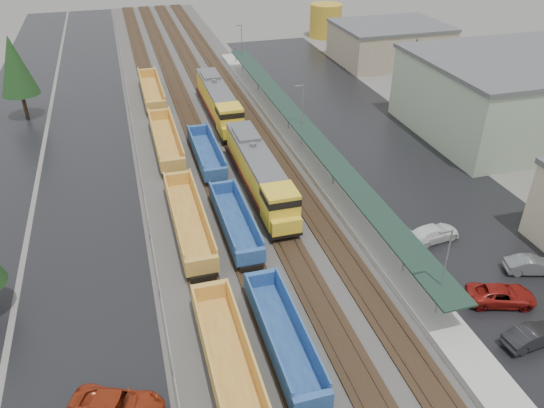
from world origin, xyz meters
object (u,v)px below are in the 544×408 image
(well_string_blue, at_px, (283,337))
(parked_car_west_c, at_px, (117,407))
(parked_car_east_a, at_px, (532,336))
(parked_car_east_c, at_px, (433,233))
(parked_car_east_e, at_px, (531,265))
(storage_tank, at_px, (326,21))
(locomotive_trail, at_px, (219,102))
(locomotive_lead, at_px, (260,174))
(well_string_yellow, at_px, (206,282))
(parked_car_east_b, at_px, (501,295))

(well_string_blue, bearing_deg, parked_car_west_c, -167.99)
(parked_car_west_c, height_order, parked_car_east_a, parked_car_west_c)
(parked_car_west_c, height_order, parked_car_east_c, parked_car_west_c)
(parked_car_east_c, height_order, parked_car_east_e, parked_car_east_c)
(storage_tank, xyz_separation_m, parked_car_east_a, (-16.91, -83.37, -2.50))
(locomotive_trail, relative_size, well_string_blue, 0.28)
(parked_car_east_e, bearing_deg, storage_tank, 7.69)
(parked_car_east_a, bearing_deg, well_string_blue, 69.66)
(locomotive_trail, relative_size, parked_car_east_a, 4.48)
(parked_car_west_c, bearing_deg, storage_tank, -5.33)
(parked_car_east_e, bearing_deg, parked_car_west_c, 114.33)
(locomotive_trail, relative_size, parked_car_west_c, 3.46)
(locomotive_lead, xyz_separation_m, well_string_blue, (-4.00, -20.72, -1.25))
(storage_tank, relative_size, parked_car_east_a, 1.47)
(locomotive_trail, xyz_separation_m, parked_car_west_c, (-15.08, -44.07, -1.58))
(locomotive_lead, xyz_separation_m, parked_car_east_e, (17.97, -18.40, -1.67))
(parked_car_east_c, bearing_deg, well_string_yellow, 86.29)
(parked_car_east_e, bearing_deg, locomotive_lead, 60.61)
(parked_car_west_c, bearing_deg, parked_car_east_a, -70.68)
(parked_car_west_c, xyz_separation_m, parked_car_east_b, (28.37, 2.22, -0.08))
(well_string_blue, xyz_separation_m, parked_car_east_b, (17.29, -0.14, -0.42))
(parked_car_west_c, height_order, parked_car_east_b, parked_car_west_c)
(locomotive_lead, bearing_deg, parked_car_east_c, -43.60)
(parked_car_west_c, bearing_deg, parked_car_east_c, -45.02)
(parked_car_east_a, height_order, parked_car_east_c, parked_car_east_a)
(locomotive_lead, distance_m, well_string_yellow, 15.89)
(locomotive_lead, bearing_deg, storage_tank, 63.11)
(well_string_yellow, bearing_deg, storage_tank, 62.44)
(well_string_blue, height_order, parked_car_east_a, well_string_blue)
(well_string_blue, relative_size, parked_car_west_c, 12.56)
(well_string_blue, distance_m, parked_car_east_a, 17.23)
(parked_car_east_b, xyz_separation_m, parked_car_east_c, (-0.58, 8.76, 0.01))
(locomotive_lead, relative_size, parked_car_east_c, 3.95)
(parked_car_east_b, bearing_deg, well_string_yellow, 88.61)
(locomotive_lead, bearing_deg, well_string_yellow, -120.32)
(locomotive_trail, height_order, parked_car_east_b, locomotive_trail)
(parked_car_east_b, distance_m, parked_car_east_c, 8.78)
(locomotive_lead, bearing_deg, parked_car_east_a, -63.20)
(well_string_blue, height_order, storage_tank, storage_tank)
(well_string_yellow, height_order, storage_tank, storage_tank)
(well_string_blue, bearing_deg, parked_car_east_b, -0.45)
(well_string_yellow, distance_m, parked_car_east_a, 23.60)
(parked_car_east_a, bearing_deg, locomotive_trail, 9.67)
(parked_car_east_a, bearing_deg, locomotive_lead, 21.10)
(locomotive_lead, height_order, well_string_yellow, locomotive_lead)
(locomotive_trail, relative_size, storage_tank, 3.05)
(well_string_yellow, distance_m, parked_car_west_c, 11.77)
(well_string_yellow, bearing_deg, well_string_blue, -60.37)
(parked_car_west_c, relative_size, parked_car_east_e, 1.33)
(well_string_yellow, relative_size, parked_car_east_c, 21.23)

